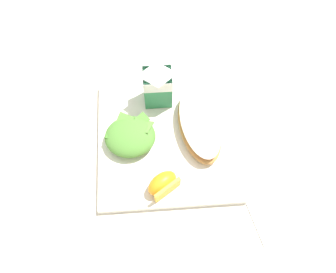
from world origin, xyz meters
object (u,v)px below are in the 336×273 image
Objects in this scene: green_salad_pile at (130,136)px; milk_carton at (158,84)px; white_plate at (168,140)px; cheesy_pizza_bread at (199,125)px; metal_fork at (244,190)px; orange_wedge_front at (163,184)px; paper_napkin at (53,193)px.

milk_carton is at bearing 57.20° from green_salad_pile.
milk_carton reaches higher than white_plate.
white_plate is 0.08m from green_salad_pile.
cheesy_pizza_bread is 1.63× the size of milk_carton.
metal_fork is at bearing -28.31° from green_salad_pile.
metal_fork is (0.14, -0.11, -0.01)m from white_plate.
orange_wedge_front is 0.64× the size of paper_napkin.
green_salad_pile is at bearing 119.39° from orange_wedge_front.
paper_napkin is (-0.22, -0.19, -0.07)m from milk_carton.
green_salad_pile and orange_wedge_front have the same top height.
orange_wedge_front is 0.22m from paper_napkin.
paper_napkin is (-0.29, -0.11, -0.03)m from cheesy_pizza_bread.
orange_wedge_front is (0.06, -0.10, -0.00)m from green_salad_pile.
milk_carton reaches higher than orange_wedge_front.
cheesy_pizza_bread is 0.14m from orange_wedge_front.
metal_fork reaches higher than paper_napkin.
orange_wedge_front reaches higher than cheesy_pizza_bread.
green_salad_pile is at bearing -122.80° from milk_carton.
green_salad_pile reaches higher than metal_fork.
green_salad_pile is at bearing 31.40° from paper_napkin.
metal_fork is (0.15, -0.21, -0.07)m from milk_carton.
orange_wedge_front is at bearing 175.30° from metal_fork.
milk_carton is at bearing 41.16° from paper_napkin.
cheesy_pizza_bread is at bearing 6.93° from green_salad_pile.
green_salad_pile is 0.91× the size of milk_carton.
white_plate is 1.50× the size of metal_fork.
paper_napkin is at bearing 177.96° from orange_wedge_front.
orange_wedge_front is (-0.00, -0.20, -0.04)m from milk_carton.
white_plate is 2.80× the size of green_salad_pile.
metal_fork is at bearing -60.37° from cheesy_pizza_bread.
paper_napkin is at bearing 176.83° from metal_fork.
white_plate is at bearing 140.52° from metal_fork.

